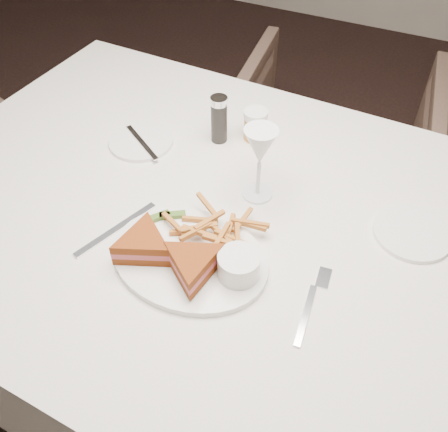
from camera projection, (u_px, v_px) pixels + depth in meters
name	position (u px, v px, depth m)	size (l,w,h in m)	color
ground	(173.00, 293.00, 1.84)	(5.00, 5.00, 0.00)	black
table	(232.00, 315.00, 1.34)	(1.54, 1.03, 0.75)	silver
chair_far	(329.00, 146.00, 1.88)	(0.70, 0.65, 0.72)	#4B382E
table_setting	(213.00, 218.00, 1.01)	(0.83, 0.64, 0.18)	white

